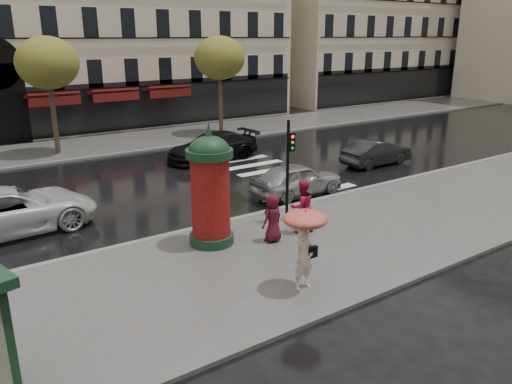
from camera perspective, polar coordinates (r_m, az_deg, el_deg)
ground at (r=16.07m, az=1.31°, el=-7.01°), size 160.00×160.00×0.00m
near_sidewalk at (r=15.68m, az=2.39°, el=-7.43°), size 90.00×7.00×0.12m
far_sidewalk at (r=32.68m, az=-18.66°, el=4.93°), size 90.00×6.00×0.12m
near_kerb at (r=18.36m, az=-4.19°, el=-3.59°), size 90.00×0.25×0.14m
far_kerb at (r=29.86m, az=-17.01°, el=3.98°), size 90.00×0.25×0.14m
zebra_crossing at (r=26.77m, az=-0.31°, el=3.10°), size 3.60×11.75×0.01m
tree_far_left at (r=30.58m, az=-22.73°, el=13.40°), size 3.40×3.40×6.64m
tree_far_right at (r=34.66m, az=-4.18°, el=14.99°), size 3.40×3.40×6.64m
woman_umbrella at (r=13.20m, az=5.59°, el=-5.09°), size 1.18×1.18×2.26m
woman_red at (r=17.16m, az=5.26°, el=-1.67°), size 1.00×0.83×1.86m
man_burgundy at (r=16.40m, az=1.93°, el=-3.00°), size 0.87×0.65×1.61m
morris_column at (r=15.96m, az=-5.25°, el=0.61°), size 1.50×1.50×4.03m
traffic_light at (r=17.84m, az=3.77°, el=3.53°), size 0.25×0.35×3.71m
car_silver at (r=21.59m, az=4.70°, el=1.47°), size 4.26×1.74×1.45m
car_darkgrey at (r=27.44m, az=13.63°, el=4.41°), size 4.13×1.46×1.36m
car_white at (r=19.42m, az=-26.29°, el=-1.92°), size 6.01×3.09×1.62m
car_black at (r=27.79m, az=-4.98°, el=5.18°), size 5.30×2.28×1.52m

